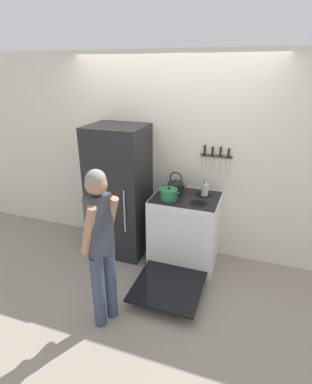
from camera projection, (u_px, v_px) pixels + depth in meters
ground_plane at (169, 244)px, 4.31m from camera, size 14.00×14.00×0.00m
wall_back at (171, 158)px, 3.84m from camera, size 10.00×0.06×2.55m
refrigerator at (119, 192)px, 3.89m from camera, size 0.70×0.64×1.71m
stove_range at (184, 232)px, 3.73m from camera, size 0.80×1.37×0.91m
dutch_oven_pot at (169, 194)px, 3.51m from camera, size 0.25×0.21×0.16m
tea_kettle at (176, 186)px, 3.72m from camera, size 0.25×0.20×0.26m
utensil_jar at (205, 189)px, 3.62m from camera, size 0.08×0.08×0.23m
person at (101, 242)px, 2.68m from camera, size 0.33×0.38×1.59m
wall_knife_strip at (216, 156)px, 3.59m from camera, size 0.38×0.03×0.34m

